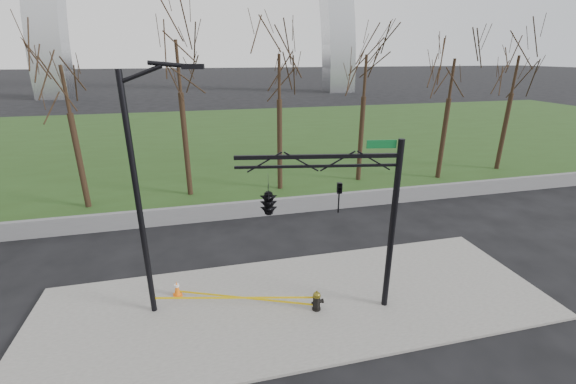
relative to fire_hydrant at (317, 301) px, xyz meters
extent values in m
plane|color=black|center=(-0.54, 0.56, -0.44)|extent=(500.00, 500.00, 0.00)
cube|color=slate|center=(-0.54, 0.56, -0.39)|extent=(18.00, 6.00, 0.10)
cube|color=#233D16|center=(-0.54, 30.56, -0.41)|extent=(120.00, 40.00, 0.06)
cube|color=#59595B|center=(-0.54, 8.56, 0.01)|extent=(60.00, 0.30, 0.90)
cylinder|color=black|center=(-0.01, 0.00, -0.31)|extent=(0.30, 0.30, 0.05)
cylinder|color=black|center=(-0.01, 0.00, -0.08)|extent=(0.23, 0.23, 0.53)
cylinder|color=black|center=(0.17, 0.00, -0.03)|extent=(0.18, 0.14, 0.14)
cylinder|color=black|center=(-0.14, 0.00, -0.06)|extent=(0.09, 0.09, 0.09)
cylinder|color=brown|center=(-0.01, 0.00, 0.21)|extent=(0.27, 0.27, 0.05)
ellipsoid|color=brown|center=(-0.01, 0.00, 0.26)|extent=(0.25, 0.25, 0.19)
cylinder|color=brown|center=(-0.01, 0.00, 0.37)|extent=(0.05, 0.05, 0.07)
cube|color=orange|center=(-4.69, 1.96, -0.32)|extent=(0.36, 0.36, 0.03)
cone|color=orange|center=(-4.69, 1.96, -0.03)|extent=(0.24, 0.24, 0.56)
cylinder|color=white|center=(-4.69, 1.96, 0.08)|extent=(0.18, 0.18, 0.09)
cylinder|color=black|center=(-5.44, 1.28, 3.56)|extent=(0.18, 0.18, 8.00)
cylinder|color=black|center=(-4.90, 1.19, 7.41)|extent=(1.27, 0.32, 0.56)
cylinder|color=black|center=(-4.06, 1.06, 7.66)|extent=(1.21, 0.31, 0.22)
cube|color=black|center=(-3.47, 0.96, 7.61)|extent=(0.63, 0.31, 0.14)
cylinder|color=black|center=(2.40, -0.28, 2.56)|extent=(0.20, 0.20, 6.00)
cube|color=black|center=(-0.06, 0.16, 5.06)|extent=(4.94, 1.01, 0.12)
cube|color=black|center=(-0.06, 0.16, 4.76)|extent=(4.93, 0.97, 0.08)
cube|color=#0C5926|center=(1.81, -0.18, 5.41)|extent=(0.89, 0.20, 0.25)
imported|color=black|center=(0.63, 0.04, 3.71)|extent=(0.20, 0.23, 1.00)
imported|color=black|center=(-1.53, 0.43, 3.71)|extent=(0.96, 2.54, 1.00)
cube|color=#DAB30B|center=(-2.73, 0.64, 0.14)|extent=(5.43, 1.29, 0.08)
cube|color=#DAB30B|center=(-2.35, 0.98, -0.16)|extent=(4.68, 1.96, 0.08)
camera|label=1|loc=(-3.47, -10.12, 7.93)|focal=23.25mm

